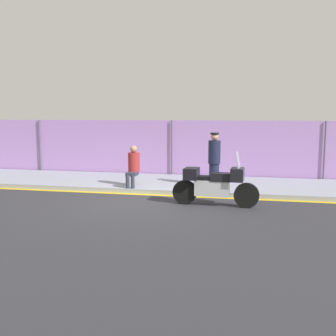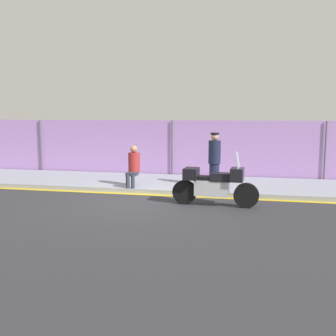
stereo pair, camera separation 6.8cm
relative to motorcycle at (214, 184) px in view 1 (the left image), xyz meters
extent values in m
plane|color=#2D2D33|center=(-2.00, -0.03, -0.58)|extent=(120.00, 120.00, 0.00)
cube|color=#8E93A3|center=(-2.00, 2.67, -0.51)|extent=(40.16, 3.16, 0.14)
cube|color=gold|center=(-2.00, 1.00, -0.57)|extent=(40.16, 0.18, 0.01)
cube|color=#AD7FC6|center=(-2.00, 4.34, 0.50)|extent=(38.16, 0.08, 2.16)
cylinder|color=#4C4C51|center=(-7.40, 4.24, 0.50)|extent=(0.05, 0.05, 2.16)
cylinder|color=#4C4C51|center=(-2.00, 4.24, 0.50)|extent=(0.05, 0.05, 2.16)
cylinder|color=#4C4C51|center=(3.41, 4.24, 0.50)|extent=(0.05, 0.05, 2.16)
cylinder|color=black|center=(0.83, -0.05, -0.25)|extent=(0.65, 0.18, 0.64)
cylinder|color=black|center=(-0.79, 0.05, -0.25)|extent=(0.65, 0.18, 0.64)
cube|color=silver|center=(-0.06, 0.00, -0.11)|extent=(0.91, 0.33, 0.42)
cube|color=black|center=(0.17, -0.01, 0.19)|extent=(0.54, 0.34, 0.22)
cube|color=black|center=(-0.16, 0.01, 0.15)|extent=(0.62, 0.32, 0.10)
cube|color=black|center=(0.59, -0.04, 0.27)|extent=(0.35, 0.49, 0.34)
cube|color=silver|center=(0.59, -0.04, 0.65)|extent=(0.13, 0.43, 0.42)
cube|color=black|center=(-0.61, 0.04, 0.25)|extent=(0.39, 0.52, 0.30)
cylinder|color=#191E38|center=(-0.20, 2.11, -0.08)|extent=(0.31, 0.31, 0.72)
cylinder|color=#191E38|center=(-0.20, 2.11, 0.64)|extent=(0.38, 0.38, 0.72)
sphere|color=tan|center=(-0.20, 2.11, 1.11)|extent=(0.24, 0.24, 0.24)
cylinder|color=black|center=(-0.20, 2.11, 1.21)|extent=(0.27, 0.27, 0.05)
cylinder|color=#2D3342|center=(-2.75, 1.20, -0.23)|extent=(0.12, 0.12, 0.42)
cylinder|color=#2D3342|center=(-2.59, 1.20, -0.23)|extent=(0.12, 0.12, 0.42)
cube|color=#2D3342|center=(-2.67, 1.41, -0.02)|extent=(0.31, 0.42, 0.10)
cylinder|color=maroon|center=(-2.67, 1.61, 0.32)|extent=(0.36, 0.36, 0.59)
sphere|color=#A37556|center=(-2.67, 1.61, 0.73)|extent=(0.23, 0.23, 0.23)
camera|label=1|loc=(0.90, -10.11, 1.80)|focal=42.00mm
camera|label=2|loc=(0.97, -10.10, 1.80)|focal=42.00mm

